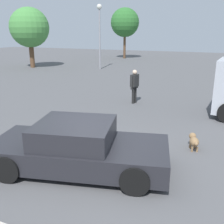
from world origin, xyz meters
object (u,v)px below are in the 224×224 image
(dog, at_px, (194,141))
(pedestrian, at_px, (134,84))
(sedan_foreground, at_px, (78,148))
(light_post_near, at_px, (100,25))

(dog, relative_size, pedestrian, 0.40)
(sedan_foreground, height_order, light_post_near, light_post_near)
(pedestrian, bearing_deg, dog, 141.98)
(sedan_foreground, relative_size, pedestrian, 2.90)
(pedestrian, bearing_deg, light_post_near, -42.05)
(sedan_foreground, height_order, pedestrian, pedestrian)
(sedan_foreground, bearing_deg, dog, 28.94)
(pedestrian, distance_m, light_post_near, 12.18)
(pedestrian, xyz_separation_m, light_post_near, (-6.58, 9.85, 2.85))
(light_post_near, bearing_deg, pedestrian, -56.25)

